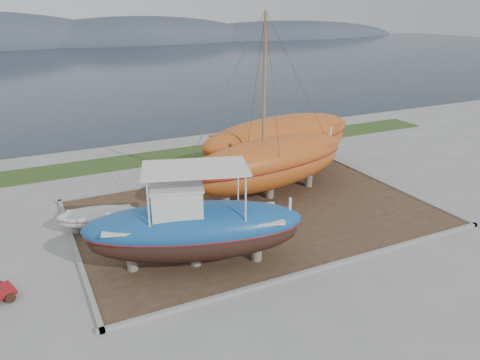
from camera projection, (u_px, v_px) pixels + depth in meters
name	position (u px, v px, depth m)	size (l,w,h in m)	color
ground	(297.00, 247.00, 21.28)	(140.00, 140.00, 0.00)	gray
dirt_patch	(256.00, 213.00, 24.63)	(18.00, 12.00, 0.06)	#422D1E
curb_frame	(256.00, 212.00, 24.61)	(18.60, 12.60, 0.15)	gray
grass_strip	(182.00, 154.00, 34.27)	(44.00, 3.00, 0.08)	#284219
sea	(75.00, 68.00, 80.02)	(260.00, 100.00, 0.04)	#17222F
mountain_ridge	(46.00, 44.00, 126.18)	(200.00, 36.00, 20.00)	#333D49
blue_caique	(194.00, 218.00, 18.97)	(9.03, 2.82, 4.34)	#175193
white_dinghy	(99.00, 219.00, 22.53)	(3.83, 1.44, 1.15)	silver
orange_sailboat	(272.00, 110.00, 24.80)	(10.50, 3.09, 10.01)	#B0501B
orange_bare_hull	(280.00, 147.00, 29.44)	(11.26, 3.38, 3.69)	#B0501B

